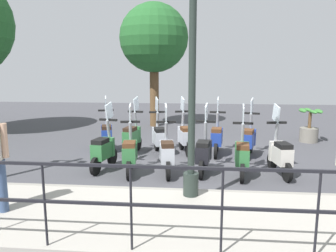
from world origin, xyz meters
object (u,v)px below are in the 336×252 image
object	(u,v)px
scooter_near_0	(280,154)
scooter_near_1	(242,155)
scooter_near_5	(104,149)
scooter_near_4	(130,153)
scooter_far_3	(159,137)
scooter_far_4	(132,136)
lamp_post_near	(192,74)
scooter_near_2	(204,152)
scooter_far_1	(217,137)
scooter_far_2	(185,136)
tree_distant	(154,39)
scooter_near_3	(167,153)
scooter_far_0	(249,139)
scooter_far_5	(107,134)
potted_palm	(309,128)

from	to	relation	value
scooter_near_0	scooter_near_1	world-z (taller)	same
scooter_near_5	scooter_near_1	bearing A→B (deg)	-82.46
scooter_near_0	scooter_near_4	xyz separation A→B (m)	(-0.19, 3.27, 0.00)
scooter_far_3	scooter_near_1	bearing A→B (deg)	-146.60
scooter_far_4	scooter_near_1	bearing A→B (deg)	-111.09
lamp_post_near	scooter_near_5	world-z (taller)	lamp_post_near
scooter_near_2	scooter_far_3	xyz separation A→B (m)	(1.53, 1.18, 0.00)
scooter_near_4	scooter_far_1	bearing A→B (deg)	-54.78
scooter_far_1	scooter_near_1	bearing A→B (deg)	-160.17
scooter_far_4	scooter_far_2	bearing A→B (deg)	-72.84
tree_distant	scooter_near_5	bearing A→B (deg)	176.29
tree_distant	scooter_near_2	bearing A→B (deg)	-162.34
scooter_near_3	scooter_far_0	xyz separation A→B (m)	(1.63, -2.01, 0.00)
scooter_near_5	scooter_far_1	distance (m)	3.10
scooter_near_4	scooter_far_3	distance (m)	1.78
scooter_near_1	scooter_far_2	xyz separation A→B (m)	(1.86, 1.31, 0.00)
scooter_near_1	scooter_far_5	world-z (taller)	same
potted_palm	scooter_far_2	size ratio (longest dim) A/B	0.69
scooter_near_1	scooter_far_0	xyz separation A→B (m)	(1.65, -0.38, 0.00)
potted_palm	scooter_near_3	size ratio (longest dim) A/B	0.69
scooter_near_0	scooter_near_1	xyz separation A→B (m)	(-0.14, 0.83, 0.00)
scooter_far_1	scooter_far_5	size ratio (longest dim) A/B	1.00
tree_distant	scooter_far_5	size ratio (longest dim) A/B	3.14
lamp_post_near	scooter_far_1	xyz separation A→B (m)	(3.33, -0.62, -1.75)
potted_palm	scooter_near_5	distance (m)	6.65
scooter_far_0	scooter_far_3	xyz separation A→B (m)	(0.03, 2.38, 0.00)
scooter_near_3	scooter_near_4	size ratio (longest dim) A/B	1.00
scooter_far_0	scooter_near_5	bearing A→B (deg)	129.88
scooter_near_1	scooter_far_3	xyz separation A→B (m)	(1.67, 2.00, 0.00)
lamp_post_near	scooter_near_4	xyz separation A→B (m)	(1.49, 1.38, -1.75)
scooter_far_0	scooter_near_4	bearing A→B (deg)	138.22
lamp_post_near	tree_distant	size ratio (longest dim) A/B	0.96
tree_distant	scooter_far_4	distance (m)	5.33
lamp_post_near	scooter_near_2	distance (m)	2.44
potted_palm	scooter_far_3	world-z (taller)	scooter_far_3
scooter_near_1	tree_distant	bearing A→B (deg)	29.77
scooter_far_1	scooter_far_5	distance (m)	3.07
scooter_far_3	scooter_far_4	distance (m)	0.74
scooter_far_5	scooter_far_2	bearing A→B (deg)	-107.02
tree_distant	scooter_near_0	world-z (taller)	tree_distant
tree_distant	scooter_near_3	size ratio (longest dim) A/B	3.14
scooter_near_2	scooter_far_4	bearing A→B (deg)	59.11
scooter_near_5	scooter_far_2	distance (m)	2.45
scooter_near_4	scooter_near_3	bearing A→B (deg)	-92.98
scooter_near_1	scooter_far_1	xyz separation A→B (m)	(1.79, 0.45, 0.00)
potted_palm	scooter_near_1	distance (m)	4.47
scooter_near_0	scooter_far_5	bearing A→B (deg)	58.56
scooter_far_5	scooter_far_4	bearing A→B (deg)	-121.10
scooter_near_1	scooter_near_5	bearing A→B (deg)	92.23
potted_palm	scooter_far_5	distance (m)	6.34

